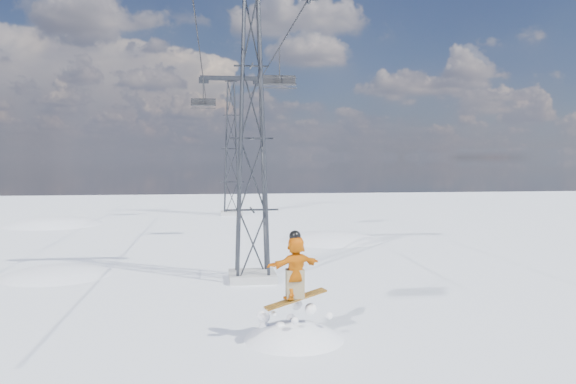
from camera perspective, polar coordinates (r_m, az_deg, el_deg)
ground at (r=14.41m, az=-4.68°, el=-15.82°), size 120.00×120.00×0.00m
lift_tower_near at (r=21.64m, az=-3.70°, el=5.36°), size 5.20×1.80×11.43m
lift_tower_far at (r=46.61m, az=-5.78°, el=4.36°), size 5.20×1.80×11.43m
haul_cables at (r=33.67m, az=-5.10°, el=13.91°), size 4.46×51.00×0.06m
lift_chair_mid at (r=31.70m, az=-0.88°, el=11.22°), size 1.84×0.53×2.29m
lift_chair_far at (r=43.89m, az=-8.60°, el=8.96°), size 1.90×0.55×2.36m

